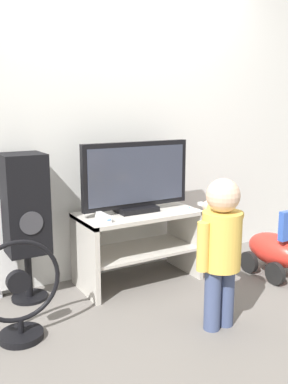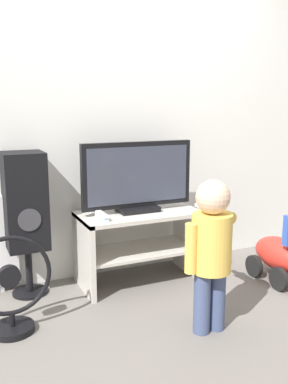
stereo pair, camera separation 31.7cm
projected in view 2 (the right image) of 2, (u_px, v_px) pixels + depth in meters
name	position (u px, v px, depth m)	size (l,w,h in m)	color
ground_plane	(152.00, 292.00, 3.20)	(16.00, 16.00, 0.00)	slate
wall_back	(123.00, 114.00, 3.43)	(10.00, 0.06, 2.60)	silver
tv_stand	(139.00, 237.00, 3.34)	(0.93, 0.48, 0.56)	beige
television	(138.00, 178.00, 3.26)	(0.89, 0.20, 0.54)	black
game_console	(102.00, 216.00, 3.08)	(0.04, 0.20, 0.05)	white
remote_primary	(192.00, 210.00, 3.30)	(0.07, 0.13, 0.03)	white
child	(211.00, 244.00, 2.56)	(0.36, 0.52, 0.95)	#3F4C72
speaker_tower	(25.00, 204.00, 3.04)	(0.29, 0.30, 1.05)	black
floor_fan	(10.00, 290.00, 2.58)	(0.51, 0.26, 0.62)	black
ride_on_toy	(282.00, 254.00, 3.37)	(0.33, 0.52, 0.58)	red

